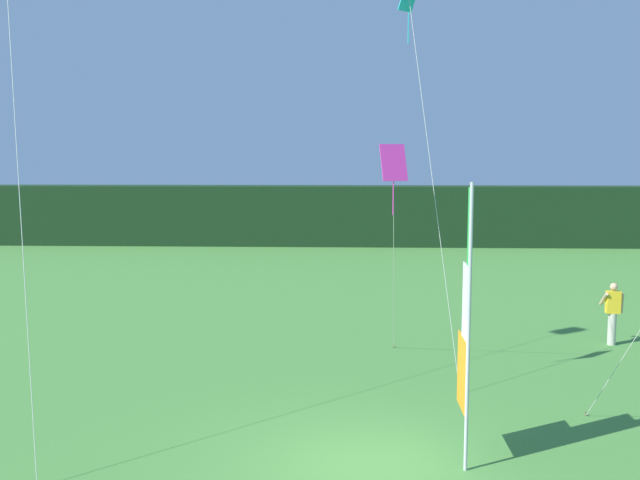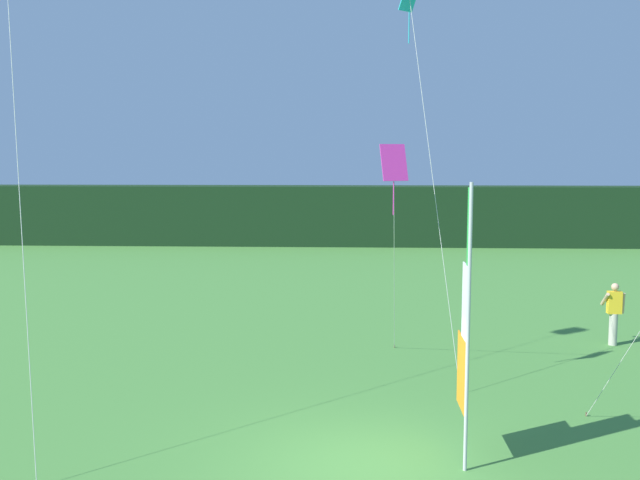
# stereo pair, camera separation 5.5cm
# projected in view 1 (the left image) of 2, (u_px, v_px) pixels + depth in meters

# --- Properties ---
(ground_plane) EXTENTS (120.00, 120.00, 0.00)m
(ground_plane) POSITION_uv_depth(u_px,v_px,m) (361.00, 468.00, 11.88)
(ground_plane) COLOR #478438
(distant_treeline) EXTENTS (80.00, 2.40, 3.35)m
(distant_treeline) POSITION_uv_depth(u_px,v_px,m) (353.00, 216.00, 41.34)
(distant_treeline) COLOR black
(distant_treeline) RESTS_ON ground
(banner_flag) EXTENTS (0.06, 1.03, 4.65)m
(banner_flag) POSITION_uv_depth(u_px,v_px,m) (465.00, 331.00, 11.83)
(banner_flag) COLOR #B7B7BC
(banner_flag) RESTS_ON ground
(person_mid_field) EXTENTS (0.55, 0.48, 1.68)m
(person_mid_field) POSITION_uv_depth(u_px,v_px,m) (613.00, 312.00, 19.52)
(person_mid_field) COLOR #B7B2A3
(person_mid_field) RESTS_ON ground
(kite_cyan_diamond_1) EXTENTS (1.34, 2.02, 8.88)m
(kite_cyan_diamond_1) POSITION_uv_depth(u_px,v_px,m) (413.00, 35.00, 16.26)
(kite_cyan_diamond_1) COLOR brown
(kite_cyan_diamond_1) RESTS_ON ground
(kite_magenta_diamond_3) EXTENTS (0.61, 3.86, 5.30)m
(kite_magenta_diamond_3) POSITION_uv_depth(u_px,v_px,m) (394.00, 175.00, 15.37)
(kite_magenta_diamond_3) COLOR brown
(kite_magenta_diamond_3) RESTS_ON ground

